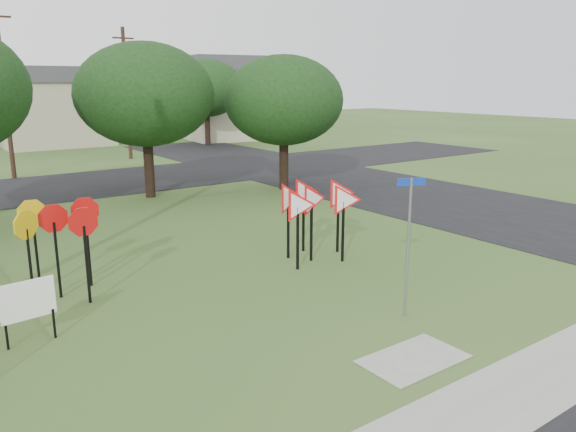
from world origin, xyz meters
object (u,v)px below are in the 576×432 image
object	(u,v)px
info_board	(28,302)
street_name_sign	(408,239)
stop_sign_cluster	(57,227)
yield_sign_cluster	(314,201)

from	to	relation	value
info_board	street_name_sign	bearing A→B (deg)	-26.12
stop_sign_cluster	yield_sign_cluster	size ratio (longest dim) A/B	0.79
street_name_sign	stop_sign_cluster	distance (m)	8.19
stop_sign_cluster	yield_sign_cluster	xyz separation A→B (m)	(6.82, -1.25, -0.02)
street_name_sign	info_board	world-z (taller)	street_name_sign
street_name_sign	stop_sign_cluster	world-z (taller)	street_name_sign
stop_sign_cluster	yield_sign_cluster	bearing A→B (deg)	-10.42
stop_sign_cluster	yield_sign_cluster	distance (m)	6.93
info_board	stop_sign_cluster	bearing A→B (deg)	61.98
yield_sign_cluster	info_board	distance (m)	8.13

